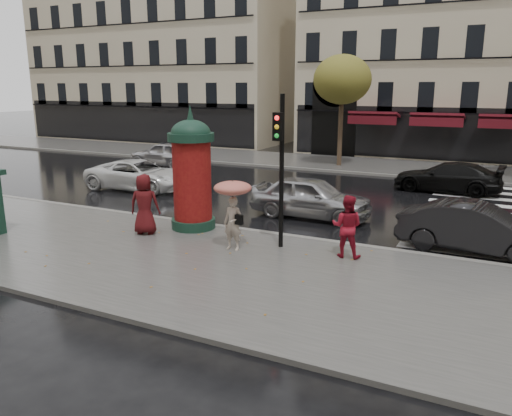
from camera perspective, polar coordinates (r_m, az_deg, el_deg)
The scene contains 18 objects.
ground at distance 14.07m, azimuth -4.36°, elevation -6.28°, with size 160.00×160.00×0.00m, color black.
near_sidewalk at distance 13.65m, azimuth -5.44°, elevation -6.68°, with size 90.00×7.00×0.12m, color #474744.
far_sidewalk at distance 31.47m, azimuth 13.47°, elevation 4.68°, with size 90.00×6.00×0.12m, color #474744.
near_kerb at distance 16.57m, azimuth 0.89°, elevation -2.88°, with size 90.00×0.25×0.14m, color slate.
far_kerb at distance 28.58m, azimuth 12.12°, elevation 3.89°, with size 90.00×0.25×0.14m, color slate.
zebra_crossing at distance 21.52m, azimuth 23.41°, elevation -0.31°, with size 3.60×11.75×0.01m, color silver.
bldg_far_left at distance 50.80m, azimuth -9.21°, elevation 20.93°, with size 24.00×14.00×22.90m.
tree_far_left at distance 30.65m, azimuth 9.83°, elevation 14.22°, with size 3.40×3.40×6.64m.
woman_umbrella at distance 14.43m, azimuth -2.66°, elevation 0.52°, with size 1.10×1.10×2.11m.
woman_red at distance 14.15m, azimuth 10.34°, elevation -2.07°, with size 0.86×0.67×1.78m, color maroon.
man_burgundy at distance 16.51m, azimuth -12.62°, elevation 0.44°, with size 0.96×0.63×1.97m, color #4C0F12.
morris_column at distance 16.74m, azimuth -7.34°, elevation 4.28°, with size 1.53×1.53×4.11m.
traffic_light at distance 14.38m, azimuth 2.81°, elevation 5.85°, with size 0.29×0.42×4.49m.
car_silver at distance 18.79m, azimuth 6.28°, elevation 1.26°, with size 1.83×4.55×1.55m, color #A4A5A9.
car_darkgrey at distance 16.09m, azimuth 23.92°, elevation -2.14°, with size 1.55×4.45×1.47m, color black.
car_white at distance 24.47m, azimuth -13.32°, elevation 3.71°, with size 2.32×5.04×1.40m, color white.
car_black at distance 24.89m, azimuth 21.03°, elevation 3.31°, with size 1.95×4.80×1.39m, color black.
car_far_silver at distance 31.37m, azimuth -10.40°, elevation 6.11°, with size 1.81×4.49×1.53m, color silver.
Camera 1 is at (6.76, -11.36, 4.81)m, focal length 35.00 mm.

